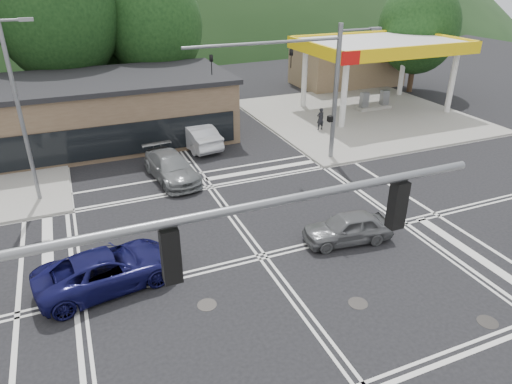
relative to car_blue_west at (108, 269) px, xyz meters
name	(u,v)px	position (x,y,z in m)	size (l,w,h in m)	color
ground	(262,257)	(6.02, -0.50, -0.72)	(120.00, 120.00, 0.00)	black
sidewalk_ne	(360,116)	(21.02, 14.50, -0.65)	(16.00, 16.00, 0.15)	gray
gas_station_canopy	(380,48)	(23.00, 15.49, 4.32)	(12.32, 8.34, 5.75)	silver
convenience_store	(346,65)	(26.02, 24.50, 1.18)	(10.00, 6.00, 3.80)	#846B4F
commercial_row	(43,119)	(-1.98, 16.50, 1.28)	(24.00, 8.00, 4.00)	brown
hill_north	(88,25)	(6.02, 89.50, -0.72)	(252.00, 126.00, 140.00)	#1D3618
tree_n_b	(56,12)	(0.02, 23.50, 7.07)	(9.00, 9.00, 12.98)	#382619
tree_n_c	(154,26)	(7.02, 23.50, 5.77)	(7.60, 7.60, 10.87)	#382619
tree_n_e	(108,15)	(4.02, 27.50, 6.42)	(8.40, 8.40, 11.98)	#382619
tree_ne	(419,27)	(30.02, 19.50, 5.12)	(7.20, 7.20, 9.99)	#382619
streetlight_nw	(19,104)	(-2.42, 8.50, 4.33)	(2.50, 0.25, 9.00)	slate
signal_mast_ne	(318,79)	(12.96, 7.70, 4.35)	(11.65, 0.30, 8.00)	slate
signal_mast_sw	(108,345)	(-0.37, -8.70, 4.40)	(9.14, 0.28, 8.00)	slate
car_blue_west	(108,269)	(0.00, 0.00, 0.00)	(2.40, 5.20, 1.45)	#0E0E40
car_grey_center	(348,228)	(9.91, -0.80, -0.06)	(1.57, 3.90, 1.33)	#5C5E61
car_queue_a	(195,135)	(7.02, 13.00, 0.10)	(1.74, 4.98, 1.64)	silver
car_queue_b	(203,123)	(8.26, 15.28, 0.07)	(1.88, 4.66, 1.59)	white
car_northbound	(171,167)	(4.37, 8.50, 0.01)	(2.05, 5.03, 1.46)	slate
pedestrian	(320,119)	(16.18, 12.49, 0.23)	(0.59, 0.39, 1.61)	black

